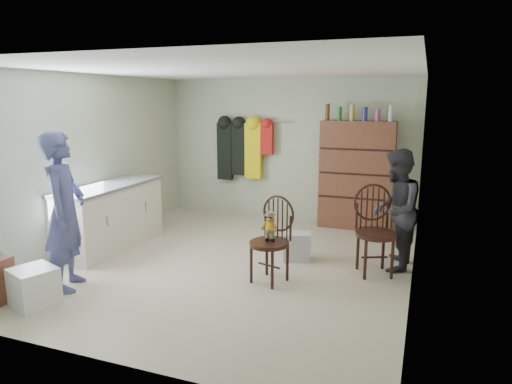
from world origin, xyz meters
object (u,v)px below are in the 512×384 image
at_px(counter, 110,216).
at_px(dresser, 356,175).
at_px(chair_front, 272,234).
at_px(chair_far, 374,226).

distance_m(counter, dresser, 3.96).
bearing_deg(chair_front, chair_far, 48.86).
height_order(counter, chair_front, chair_front).
relative_size(chair_front, dresser, 0.50).
xyz_separation_m(chair_front, dresser, (0.58, 2.67, 0.33)).
bearing_deg(chair_far, chair_front, -171.10).
xyz_separation_m(counter, chair_front, (2.62, -0.37, 0.10)).
bearing_deg(counter, chair_far, 5.05).
relative_size(counter, chair_front, 1.81).
bearing_deg(chair_far, counter, 161.67).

